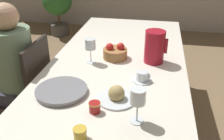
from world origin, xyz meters
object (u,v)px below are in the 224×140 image
at_px(jam_jar_amber, 80,133).
at_px(bread_plate, 116,96).
at_px(wine_glass_water, 90,45).
at_px(wine_glass_juice, 138,98).
at_px(red_pitcher, 154,47).
at_px(teacup_near_person, 142,77).
at_px(chair_person_side, 27,92).
at_px(person_seated, 11,67).
at_px(serving_tray, 62,91).
at_px(fruit_bowl, 115,53).
at_px(potted_plant, 57,4).
at_px(jam_jar_red, 95,107).

bearing_deg(jam_jar_amber, bread_plate, 72.01).
bearing_deg(wine_glass_water, wine_glass_juice, -56.97).
bearing_deg(red_pitcher, bread_plate, -109.07).
xyz_separation_m(red_pitcher, teacup_near_person, (-0.06, -0.31, -0.09)).
bearing_deg(chair_person_side, wine_glass_water, -75.05).
relative_size(person_seated, teacup_near_person, 8.99).
xyz_separation_m(person_seated, bread_plate, (0.86, -0.31, 0.05)).
bearing_deg(serving_tray, chair_person_side, 144.08).
relative_size(red_pitcher, fruit_bowl, 1.30).
bearing_deg(wine_glass_juice, bread_plate, 127.96).
distance_m(wine_glass_water, wine_glass_juice, 0.75).
bearing_deg(bread_plate, potted_plant, 117.69).
relative_size(red_pitcher, teacup_near_person, 1.83).
xyz_separation_m(chair_person_side, fruit_bowl, (0.67, 0.24, 0.29)).
height_order(wine_glass_juice, fruit_bowl, wine_glass_juice).
relative_size(wine_glass_water, jam_jar_amber, 2.88).
height_order(serving_tray, fruit_bowl, fruit_bowl).
xyz_separation_m(chair_person_side, potted_plant, (-0.78, 2.63, 0.07)).
bearing_deg(wine_glass_water, serving_tray, -98.35).
relative_size(person_seated, jam_jar_amber, 18.31).
distance_m(person_seated, bread_plate, 0.92).
bearing_deg(chair_person_side, wine_glass_juice, -118.63).
xyz_separation_m(bread_plate, jam_jar_red, (-0.10, -0.13, 0.00)).
height_order(teacup_near_person, fruit_bowl, fruit_bowl).
relative_size(person_seated, wine_glass_juice, 6.15).
height_order(red_pitcher, fruit_bowl, red_pitcher).
relative_size(bread_plate, jam_jar_red, 3.48).
distance_m(chair_person_side, jam_jar_amber, 0.98).
xyz_separation_m(bread_plate, jam_jar_amber, (-0.11, -0.35, 0.00)).
relative_size(chair_person_side, fruit_bowl, 4.88).
relative_size(teacup_near_person, bread_plate, 0.59).
xyz_separation_m(chair_person_side, wine_glass_juice, (0.91, -0.49, 0.38)).
bearing_deg(person_seated, bread_plate, -109.99).
distance_m(teacup_near_person, fruit_bowl, 0.40).
relative_size(wine_glass_juice, jam_jar_red, 2.98).
bearing_deg(potted_plant, wine_glass_juice, -61.68).
xyz_separation_m(wine_glass_water, fruit_bowl, (0.17, 0.11, -0.09)).
relative_size(red_pitcher, wine_glass_water, 1.29).
bearing_deg(jam_jar_amber, wine_glass_juice, 34.99).
xyz_separation_m(chair_person_side, wine_glass_water, (0.50, 0.13, 0.38)).
distance_m(teacup_near_person, serving_tray, 0.53).
bearing_deg(wine_glass_water, chair_person_side, -165.05).
distance_m(bread_plate, fruit_bowl, 0.57).
distance_m(person_seated, fruit_bowl, 0.80).
height_order(person_seated, potted_plant, person_seated).
distance_m(person_seated, jam_jar_red, 0.89).
relative_size(chair_person_side, jam_jar_amber, 14.05).
bearing_deg(jam_jar_red, wine_glass_water, 106.79).
bearing_deg(chair_person_side, person_seated, 96.22).
height_order(jam_jar_amber, jam_jar_red, same).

